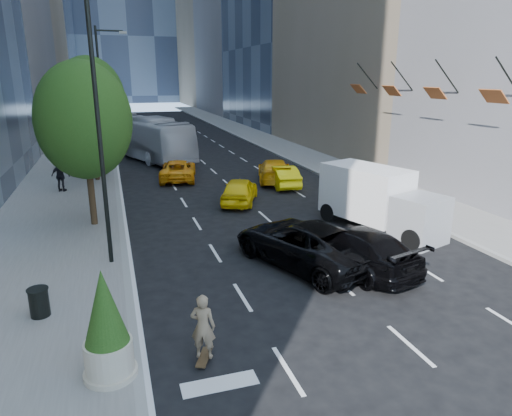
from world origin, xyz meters
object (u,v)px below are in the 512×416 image
object	(u,v)px
city_bus	(146,137)
box_truck	(379,199)
trash_can	(39,303)
skateboarder	(203,331)
black_sedan_lincoln	(305,243)
black_sedan_mercedes	(354,248)
planter_shrub	(106,327)

from	to	relation	value
city_bus	box_truck	bearing A→B (deg)	-88.34
trash_can	skateboarder	bearing A→B (deg)	-39.35
black_sedan_lincoln	black_sedan_mercedes	distance (m)	1.84
planter_shrub	black_sedan_mercedes	bearing A→B (deg)	25.18
black_sedan_mercedes	city_bus	world-z (taller)	city_bus
black_sedan_lincoln	city_bus	bearing A→B (deg)	-103.15
black_sedan_lincoln	planter_shrub	xyz separation A→B (m)	(-7.10, -5.00, 0.58)
city_bus	trash_can	xyz separation A→B (m)	(-5.32, -26.95, -1.22)
black_sedan_lincoln	box_truck	world-z (taller)	box_truck
black_sedan_lincoln	city_bus	world-z (taller)	city_bus
skateboarder	trash_can	xyz separation A→B (m)	(-4.16, 3.41, -0.29)
box_truck	black_sedan_mercedes	bearing A→B (deg)	-150.44
trash_can	box_truck	bearing A→B (deg)	16.92
skateboarder	black_sedan_mercedes	xyz separation A→B (m)	(6.45, 4.00, -0.07)
black_sedan_lincoln	planter_shrub	bearing A→B (deg)	13.76
black_sedan_lincoln	trash_can	xyz separation A→B (m)	(-9.02, -1.51, -0.28)
black_sedan_mercedes	city_bus	distance (m)	26.90
city_bus	black_sedan_lincoln	bearing A→B (deg)	-100.69
box_truck	trash_can	distance (m)	14.53
black_sedan_mercedes	trash_can	bearing A→B (deg)	-11.41
city_bus	planter_shrub	world-z (taller)	city_bus
skateboarder	planter_shrub	size ratio (longest dim) A/B	0.64
black_sedan_lincoln	planter_shrub	distance (m)	8.71
city_bus	black_sedan_mercedes	bearing A→B (deg)	-97.62
city_bus	trash_can	size ratio (longest dim) A/B	15.46
trash_can	city_bus	bearing A→B (deg)	78.82
skateboarder	planter_shrub	xyz separation A→B (m)	(-2.24, -0.09, 0.57)
black_sedan_mercedes	box_truck	size ratio (longest dim) A/B	0.86
black_sedan_lincoln	black_sedan_mercedes	world-z (taller)	black_sedan_lincoln
city_bus	box_truck	xyz separation A→B (m)	(8.55, -22.73, -0.34)
skateboarder	city_bus	bearing A→B (deg)	-67.49
city_bus	trash_can	bearing A→B (deg)	-120.14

